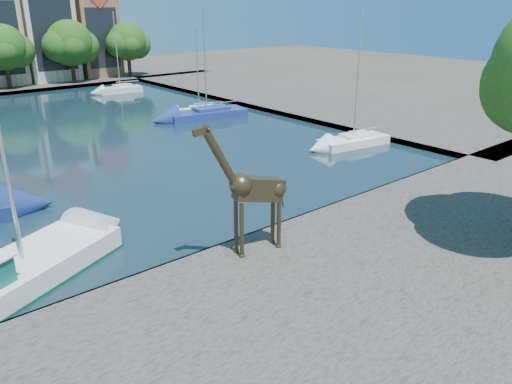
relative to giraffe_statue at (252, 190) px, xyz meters
The scene contains 14 objects.
ground 4.28m from the giraffe_statue, 31.48° to the left, with size 160.00×160.00×0.00m, color #38332B.
water_basin 25.76m from the giraffe_statue, 84.69° to the left, with size 38.00×50.00×0.08m, color black.
near_quay 6.75m from the giraffe_statue, 66.93° to the right, with size 50.00×14.00×0.50m, color #4C4742.
right_quay 37.49m from the giraffe_statue, 42.92° to the left, with size 14.00×52.00×0.50m, color #4C4742.
townhouse_east_mid 58.66m from the giraffe_statue, 79.29° to the left, with size 6.43×9.18×16.65m.
townhouse_east_end 60.13m from the giraffe_statue, 73.18° to the left, with size 5.44×9.18×14.43m.
far_tree_mid_east 52.17m from the giraffe_statue, 85.09° to the left, with size 7.02×5.40×7.52m.
far_tree_east 53.45m from the giraffe_statue, 76.50° to the left, with size 7.54×5.80×7.84m.
far_tree_far_east 55.86m from the giraffe_statue, 68.50° to the left, with size 6.76×5.20×7.36m.
giraffe_statue is the anchor object (origin of this frame).
sailboat_right_a 19.76m from the giraffe_statue, 27.47° to the left, with size 5.97×2.90×10.02m.
sailboat_right_b 28.31m from the giraffe_statue, 59.37° to the left, with size 7.84×3.86×12.24m.
sailboat_right_c 29.67m from the giraffe_statue, 60.60° to the left, with size 5.60×3.20×8.01m.
sailboat_right_d 45.02m from the giraffe_statue, 71.36° to the left, with size 5.23×2.42×9.27m.
Camera 1 is at (-14.27, -15.95, 10.31)m, focal length 35.00 mm.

